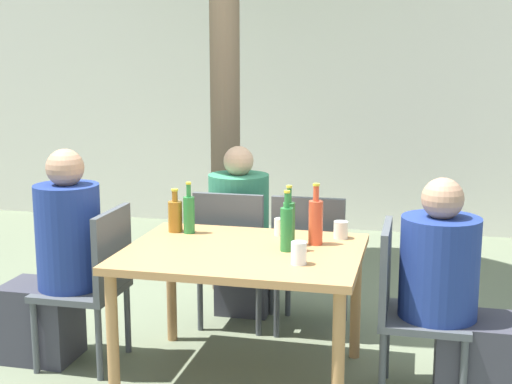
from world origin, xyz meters
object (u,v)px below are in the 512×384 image
Objects in this scene: amber_bottle_0 at (175,215)px; green_bottle_3 at (287,228)px; green_bottle_1 at (189,213)px; patio_chair_3 at (310,256)px; drinking_glass_0 at (341,230)px; green_bottle_2 at (289,222)px; person_seated_1 at (455,303)px; patio_chair_1 at (407,302)px; patio_chair_0 at (95,278)px; dining_table_front at (243,264)px; drinking_glass_1 at (280,227)px; patio_chair_2 at (233,251)px; drinking_glass_2 at (299,253)px; person_seated_0 at (57,267)px; soda_bottle_4 at (316,221)px; person_seated_2 at (242,239)px.

green_bottle_3 is (0.70, -0.26, 0.03)m from amber_bottle_0.
green_bottle_1 is 0.66m from green_bottle_3.
patio_chair_3 reaches higher than drinking_glass_0.
amber_bottle_0 is at bearing 159.73° from green_bottle_3.
amber_bottle_0 is 0.71m from green_bottle_2.
patio_chair_1 is at bearing 90.00° from person_seated_1.
patio_chair_0 is 1.31m from patio_chair_3.
dining_table_front is 0.38m from drinking_glass_1.
patio_chair_2 reaches higher than drinking_glass_2.
patio_chair_3 is at bearing 70.95° from dining_table_front.
person_seated_0 reaches higher than soda_bottle_4.
soda_bottle_4 is at bearing -6.08° from green_bottle_1.
drinking_glass_0 is 0.34m from drinking_glass_1.
person_seated_0 is (-0.83, -0.72, 0.05)m from patio_chair_2.
amber_bottle_0 reaches higher than drinking_glass_0.
green_bottle_2 reaches higher than patio_chair_1.
patio_chair_1 reaches higher than drinking_glass_2.
drinking_glass_1 is at bearing 134.78° from patio_chair_2.
green_bottle_1 is at bearing 35.22° from patio_chair_3.
drinking_glass_1 is (0.98, 0.33, 0.27)m from patio_chair_0.
patio_chair_0 reaches higher than drinking_glass_0.
drinking_glass_2 is at bearing -30.90° from dining_table_front.
green_bottle_3 is 0.26m from drinking_glass_2.
patio_chair_0 is 1.00× the size of patio_chair_1.
patio_chair_3 is 0.77× the size of person_seated_2.
person_seated_1 is at bearing -14.69° from soda_bottle_4.
dining_table_front is at bearing 109.05° from patio_chair_2.
amber_bottle_0 is at bearing 170.40° from green_bottle_1.
green_bottle_1 is 3.07× the size of drinking_glass_0.
green_bottle_3 is (0.47, -0.69, 0.34)m from patio_chair_2.
soda_bottle_4 is (-0.73, 0.19, 0.34)m from person_seated_1.
green_bottle_3 is (-0.62, 0.03, 0.34)m from patio_chair_1.
dining_table_front is 1.38× the size of patio_chair_2.
amber_bottle_0 is at bearing 115.16° from person_seated_0.
drinking_glass_0 is at bearing 75.50° from drinking_glass_2.
amber_bottle_0 is (-0.72, -0.43, 0.32)m from patio_chair_3.
drinking_glass_2 is at bearing 82.02° from person_seated_0.
patio_chair_2 is at bearing 62.34° from amber_bottle_0.
patio_chair_0 is at bearing -165.24° from drinking_glass_0.
patio_chair_2 is 2.76× the size of green_bottle_2.
person_seated_1 is 0.75m from drinking_glass_0.
drinking_glass_2 is at bearing 122.30° from patio_chair_2.
patio_chair_3 is 9.15× the size of drinking_glass_1.
green_bottle_2 reaches higher than patio_chair_3.
patio_chair_0 is 0.57m from amber_bottle_0.
person_seated_2 is at bearing -25.08° from patio_chair_3.
soda_bottle_4 is at bearing 86.61° from drinking_glass_2.
drinking_glass_1 is at bearing 108.79° from patio_chair_0.
person_seated_0 reaches higher than patio_chair_3.
green_bottle_1 is (0.09, -0.01, 0.02)m from amber_bottle_0.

